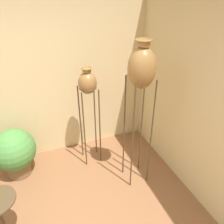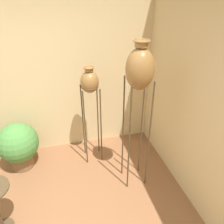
% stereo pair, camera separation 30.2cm
% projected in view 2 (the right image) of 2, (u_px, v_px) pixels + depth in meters
% --- Properties ---
extents(wall_back, '(8.16, 0.06, 2.70)m').
position_uv_depth(wall_back, '(20.00, 77.00, 3.27)').
color(wall_back, '#D1B784').
rests_on(wall_back, ground_plane).
extents(vase_stand_tall, '(0.33, 0.33, 2.03)m').
position_uv_depth(vase_stand_tall, '(140.00, 72.00, 2.49)').
color(vase_stand_tall, '#473823').
rests_on(vase_stand_tall, ground_plane).
extents(vase_stand_medium, '(0.26, 0.26, 1.58)m').
position_uv_depth(vase_stand_medium, '(90.00, 85.00, 3.10)').
color(vase_stand_medium, '#473823').
rests_on(vase_stand_medium, ground_plane).
extents(potted_plant, '(0.62, 0.62, 0.77)m').
position_uv_depth(potted_plant, '(18.00, 145.00, 3.33)').
color(potted_plant, brown).
rests_on(potted_plant, ground_plane).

